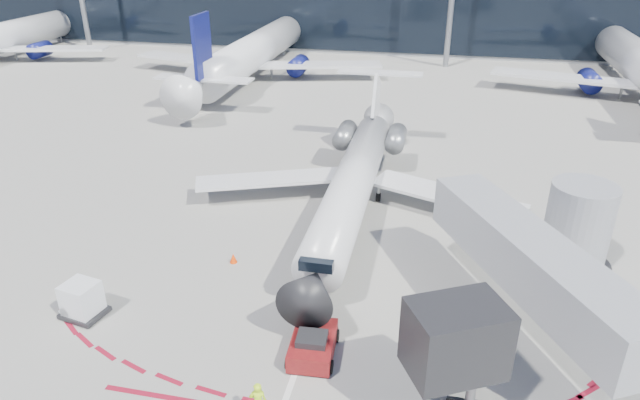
# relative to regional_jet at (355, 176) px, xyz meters

# --- Properties ---
(ground) EXTENTS (260.00, 260.00, 0.00)m
(ground) POSITION_rel_regional_jet_xyz_m (0.00, -6.04, -2.16)
(ground) COLOR gray
(ground) RESTS_ON ground
(apron_centerline) EXTENTS (0.25, 40.00, 0.01)m
(apron_centerline) POSITION_rel_regional_jet_xyz_m (0.00, -4.04, -2.16)
(apron_centerline) COLOR silver
(apron_centerline) RESTS_ON ground
(jet_bridge) EXTENTS (10.03, 15.20, 4.90)m
(jet_bridge) POSITION_rel_regional_jet_xyz_m (9.79, -9.05, 0.84)
(jet_bridge) COLOR #9C9DA4
(jet_bridge) RESTS_ON ground
(regional_jet) EXTENTS (20.98, 25.87, 6.48)m
(regional_jet) POSITION_rel_regional_jet_xyz_m (0.00, 0.00, 0.00)
(regional_jet) COLOR silver
(regional_jet) RESTS_ON ground
(pushback_tug) EXTENTS (2.06, 4.53, 1.17)m
(pushback_tug) POSITION_rel_regional_jet_xyz_m (0.46, -14.00, -1.65)
(pushback_tug) COLOR #610D12
(pushback_tug) RESTS_ON ground
(uld_container) EXTENTS (2.09, 1.87, 1.71)m
(uld_container) POSITION_rel_regional_jet_xyz_m (-10.38, -13.65, -1.32)
(uld_container) COLOR black
(uld_container) RESTS_ON ground
(safety_cone_left) EXTENTS (0.39, 0.39, 0.55)m
(safety_cone_left) POSITION_rel_regional_jet_xyz_m (-5.27, -7.86, -1.89)
(safety_cone_left) COLOR #FF3E05
(safety_cone_left) RESTS_ON ground
(bg_airliner_1) EXTENTS (35.04, 37.10, 11.34)m
(bg_airliner_1) POSITION_rel_regional_jet_xyz_m (-17.04, 32.34, 3.50)
(bg_airliner_1) COLOR silver
(bg_airliner_1) RESTS_ON ground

